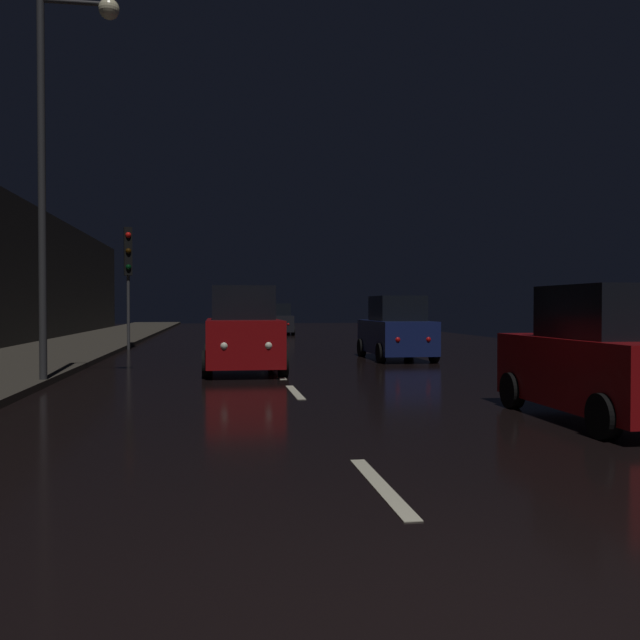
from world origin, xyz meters
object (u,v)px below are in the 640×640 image
Objects in this scene: car_distant_taillights at (278,320)px; traffic_light_far_left at (128,261)px; car_approaching_headlights at (243,333)px; car_parked_right_near at (605,359)px; streetlamp_overhead at (62,134)px; car_parked_right_far at (396,330)px.

traffic_light_far_left is at bearing 152.10° from car_distant_taillights.
traffic_light_far_left is at bearing -157.28° from car_approaching_headlights.
traffic_light_far_left reaches higher than car_approaching_headlights.
car_approaching_headlights reaches higher than car_parked_right_near.
streetlamp_overhead is at bearing 165.14° from car_distant_taillights.
car_approaching_headlights is 1.11× the size of car_parked_right_near.
traffic_light_far_left is 0.58× the size of streetlamp_overhead.
car_approaching_headlights is 6.09m from car_parked_right_far.
car_parked_right_near is (9.19, -18.50, -2.59)m from traffic_light_far_left.
car_parked_right_far is at bearing -174.19° from car_distant_taillights.
car_distant_taillights is at bearing 3.63° from car_parked_right_near.
traffic_light_far_left is 1.29× the size of car_distant_taillights.
car_distant_taillights is (6.94, 26.17, -4.53)m from streetlamp_overhead.
traffic_light_far_left is 1.19× the size of car_parked_right_far.
car_distant_taillights is at bearing 75.14° from streetlamp_overhead.
car_parked_right_near is at bearing 30.39° from car_approaching_headlights.
car_parked_right_near is (2.03, -32.01, 0.06)m from car_distant_taillights.
streetlamp_overhead is 6.49m from car_approaching_headlights.
car_parked_right_far is at bearing 43.84° from traffic_light_far_left.
streetlamp_overhead is at bearing 124.51° from car_parked_right_far.
car_parked_right_far is 12.02m from car_parked_right_near.
car_approaching_headlights is 1.19× the size of car_distant_taillights.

